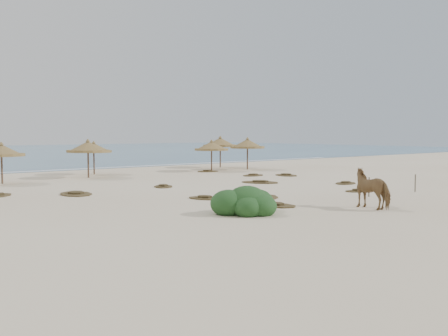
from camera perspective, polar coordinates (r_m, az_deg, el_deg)
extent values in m
plane|color=beige|center=(26.96, 6.37, -3.22)|extent=(160.00, 160.00, 0.00)
cube|color=silver|center=(48.73, -16.04, -0.12)|extent=(70.00, 0.60, 0.01)
cylinder|color=brown|center=(36.46, -24.05, 0.00)|extent=(0.12, 0.12, 2.11)
cylinder|color=olive|center=(36.42, -24.09, 1.37)|extent=(3.55, 3.55, 0.18)
cone|color=olive|center=(36.41, -24.10, 1.90)|extent=(3.43, 3.43, 0.75)
cone|color=olive|center=(36.39, -24.12, 2.61)|extent=(0.36, 0.36, 0.22)
cylinder|color=brown|center=(42.24, -14.64, 0.69)|extent=(0.12, 0.12, 2.06)
cylinder|color=olive|center=(42.20, -14.66, 1.84)|extent=(2.98, 2.98, 0.18)
cone|color=olive|center=(42.19, -14.66, 2.28)|extent=(2.88, 2.88, 0.74)
cone|color=olive|center=(42.18, -14.68, 2.88)|extent=(0.35, 0.35, 0.22)
cylinder|color=brown|center=(39.10, -15.25, 0.53)|extent=(0.13, 0.13, 2.22)
cylinder|color=olive|center=(39.05, -15.28, 1.88)|extent=(3.74, 3.74, 0.19)
cone|color=olive|center=(39.04, -15.29, 2.39)|extent=(3.62, 3.62, 0.79)
cone|color=olive|center=(39.03, -15.30, 3.08)|extent=(0.38, 0.38, 0.23)
cylinder|color=brown|center=(44.30, -1.43, 1.00)|extent=(0.12, 0.12, 2.12)
cylinder|color=olive|center=(44.26, -1.44, 2.13)|extent=(3.79, 3.79, 0.18)
cone|color=olive|center=(44.25, -1.44, 2.57)|extent=(3.66, 3.66, 0.76)
cone|color=olive|center=(44.24, -1.44, 3.15)|extent=(0.36, 0.36, 0.22)
cylinder|color=brown|center=(49.24, -0.43, 1.43)|extent=(0.13, 0.13, 2.35)
cylinder|color=olive|center=(49.20, -0.43, 2.56)|extent=(3.52, 3.52, 0.20)
cone|color=olive|center=(49.19, -0.43, 2.99)|extent=(3.40, 3.40, 0.84)
cone|color=olive|center=(49.19, -0.43, 3.58)|extent=(0.40, 0.40, 0.25)
cylinder|color=brown|center=(46.38, 2.69, 1.22)|extent=(0.13, 0.13, 2.27)
cylinder|color=olive|center=(46.34, 2.69, 2.38)|extent=(3.73, 3.73, 0.19)
cone|color=olive|center=(46.33, 2.70, 2.82)|extent=(3.61, 3.61, 0.81)
cone|color=olive|center=(46.32, 2.70, 3.42)|extent=(0.39, 0.39, 0.24)
imported|color=olive|center=(23.44, 16.69, -2.25)|extent=(1.07, 2.16, 1.79)
cylinder|color=#655B4C|center=(27.60, 16.24, -2.10)|extent=(0.10, 0.10, 1.04)
cylinder|color=#655B4C|center=(30.74, 21.01, -1.62)|extent=(0.09, 0.09, 1.02)
ellipsoid|color=#254F22|center=(21.04, 2.66, -3.87)|extent=(1.80, 1.80, 1.35)
ellipsoid|color=#254F22|center=(21.80, 3.77, -3.84)|extent=(1.44, 1.44, 1.08)
ellipsoid|color=#254F22|center=(20.85, 0.51, -4.07)|extent=(1.53, 1.53, 1.15)
ellipsoid|color=#254F22|center=(20.72, 4.20, -4.38)|extent=(1.35, 1.35, 1.01)
ellipsoid|color=#254F22|center=(20.49, 2.75, -4.52)|extent=(1.26, 1.26, 0.95)
ellipsoid|color=#254F22|center=(22.02, 2.29, -3.99)|extent=(1.08, 1.08, 0.81)
ellipsoid|color=#254F22|center=(21.51, 2.39, -2.85)|extent=(0.81, 0.81, 0.61)
ellipsoid|color=#254F22|center=(20.88, 1.94, -2.93)|extent=(0.72, 0.72, 0.54)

